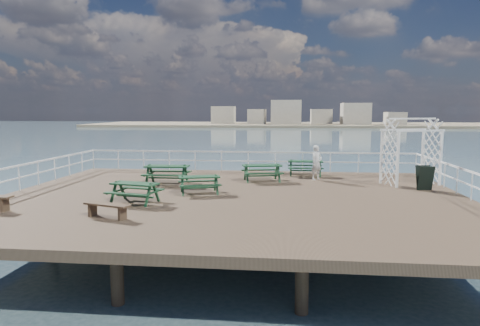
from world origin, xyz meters
The scene contains 12 objects.
ground centered at (0.00, 0.00, -0.15)m, with size 18.00×14.00×0.30m, color brown.
sea_backdrop centered at (12.54, 134.07, -0.51)m, with size 300.00×300.00×9.20m.
railing centered at (-0.07, 2.57, 0.87)m, with size 17.77×13.76×1.10m.
picnic_table_a centered at (-3.28, 2.35, 0.61)m, with size 1.97×1.59×0.95m.
picnic_table_b centered at (0.94, 3.58, 0.56)m, with size 2.08×1.83×0.87m.
picnic_table_c centered at (3.04, 5.64, 0.55)m, with size 1.76×1.42×0.85m.
picnic_table_d centered at (-3.34, -1.67, 0.52)m, with size 1.93×1.68×0.82m.
picnic_table_e centered at (-1.39, 0.31, 0.51)m, with size 1.94×1.73×0.79m.
flat_bench_far centered at (-3.42, -3.88, 0.33)m, with size 1.59×0.83×0.45m.
trellis_arbor centered at (7.60, 3.42, 1.32)m, with size 2.69×2.07×2.98m.
sandwich_board centered at (7.80, 1.99, 0.50)m, with size 0.71×0.58×1.04m.
person centered at (3.51, 4.22, 0.83)m, with size 0.60×0.40×1.65m, color silver.
Camera 1 is at (2.03, -16.27, 3.29)m, focal length 32.00 mm.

